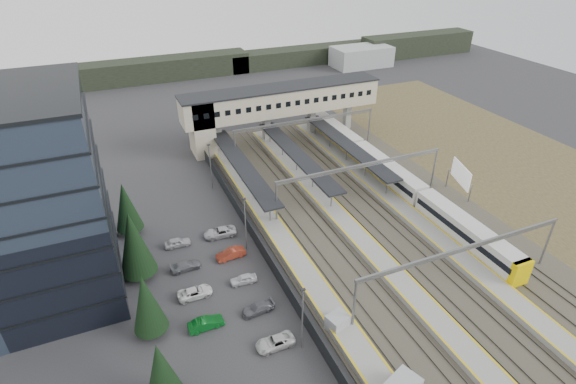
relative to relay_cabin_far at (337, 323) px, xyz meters
name	(u,v)px	position (x,y,z in m)	size (l,w,h in m)	color
ground	(333,279)	(3.48, 7.36, -1.02)	(220.00, 220.00, 0.00)	#2B2B2D
conifer_row	(152,327)	(-18.52, 3.50, 3.82)	(4.42, 49.82, 9.50)	black
car_park	(246,343)	(-9.83, 1.65, -0.43)	(10.46, 44.63, 1.29)	#ACADB1
lampposts	(269,262)	(-4.52, 8.61, 3.32)	(0.50, 53.25, 8.07)	slate
fence	(270,262)	(-3.02, 12.36, -0.02)	(0.08, 90.00, 2.00)	#26282B
relay_cabin_far	(337,323)	(0.00, 0.00, 0.00)	(2.64, 2.38, 2.04)	#9B9EA0
rail_corridor	(376,238)	(12.81, 12.36, -0.73)	(34.00, 90.00, 0.92)	#3D3A31
canopies	(297,154)	(10.48, 34.36, 2.90)	(23.10, 30.00, 3.28)	black
footbridge	(269,105)	(11.18, 49.36, 6.91)	(40.40, 6.40, 11.20)	#AAA387
gantries	(405,207)	(15.48, 10.36, 4.98)	(28.40, 62.28, 7.17)	slate
train	(388,173)	(23.48, 25.53, 0.94)	(2.74, 57.18, 3.45)	silver
billboard	(461,175)	(31.76, 17.61, 2.64)	(2.01, 6.07, 5.42)	slate
scrub_east	(557,189)	(48.48, 12.36, -0.99)	(34.00, 120.00, 0.06)	#473722
treeline_far	(260,61)	(27.29, 99.64, 1.93)	(170.00, 19.00, 7.00)	black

